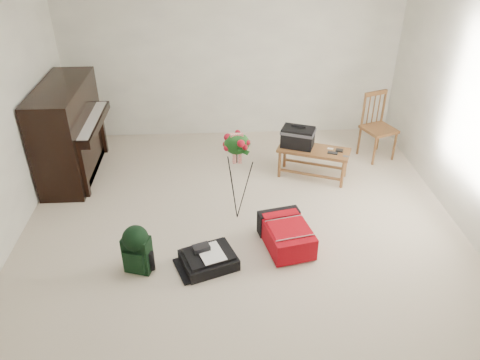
{
  "coord_description": "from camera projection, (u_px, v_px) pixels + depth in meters",
  "views": [
    {
      "loc": [
        -0.27,
        -4.08,
        3.27
      ],
      "look_at": [
        -0.01,
        0.35,
        0.56
      ],
      "focal_mm": 35.0,
      "sensor_mm": 36.0,
      "label": 1
    }
  ],
  "objects": [
    {
      "name": "red_suitcase",
      "position": [
        286.0,
        232.0,
        5.07
      ],
      "size": [
        0.57,
        0.75,
        0.28
      ],
      "rotation": [
        0.0,
        0.0,
        0.21
      ],
      "color": "#B0071A",
      "rests_on": "floor"
    },
    {
      "name": "ceiling",
      "position": [
        244.0,
        3.0,
        3.89
      ],
      "size": [
        5.0,
        5.5,
        0.01
      ],
      "primitive_type": "cube",
      "color": "white",
      "rests_on": "wall_back"
    },
    {
      "name": "bench",
      "position": [
        302.0,
        143.0,
        6.09
      ],
      "size": [
        1.0,
        0.69,
        0.72
      ],
      "rotation": [
        0.0,
        0.0,
        -0.38
      ],
      "color": "brown",
      "rests_on": "floor"
    },
    {
      "name": "piano",
      "position": [
        70.0,
        133.0,
        6.14
      ],
      "size": [
        0.71,
        1.5,
        1.25
      ],
      "color": "black",
      "rests_on": "floor"
    },
    {
      "name": "wall_back",
      "position": [
        231.0,
        55.0,
        6.89
      ],
      "size": [
        5.0,
        0.04,
        2.5
      ],
      "primitive_type": "cube",
      "color": "beige",
      "rests_on": "floor"
    },
    {
      "name": "floor",
      "position": [
        243.0,
        239.0,
        5.2
      ],
      "size": [
        5.0,
        5.5,
        0.01
      ],
      "primitive_type": "cube",
      "color": "beige",
      "rests_on": "ground"
    },
    {
      "name": "black_duffel",
      "position": [
        209.0,
        259.0,
        4.8
      ],
      "size": [
        0.65,
        0.58,
        0.22
      ],
      "rotation": [
        0.0,
        0.0,
        0.36
      ],
      "color": "black",
      "rests_on": "floor"
    },
    {
      "name": "green_backpack",
      "position": [
        137.0,
        247.0,
        4.62
      ],
      "size": [
        0.3,
        0.28,
        0.53
      ],
      "rotation": [
        0.0,
        0.0,
        -0.31
      ],
      "color": "black",
      "rests_on": "floor"
    },
    {
      "name": "dining_chair",
      "position": [
        378.0,
        127.0,
        6.63
      ],
      "size": [
        0.53,
        0.53,
        0.95
      ],
      "rotation": [
        0.0,
        0.0,
        0.37
      ],
      "color": "brown",
      "rests_on": "floor"
    },
    {
      "name": "flower_stand",
      "position": [
        237.0,
        177.0,
        5.27
      ],
      "size": [
        0.37,
        0.37,
        1.14
      ],
      "rotation": [
        0.0,
        0.0,
        0.05
      ],
      "color": "black",
      "rests_on": "floor"
    }
  ]
}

